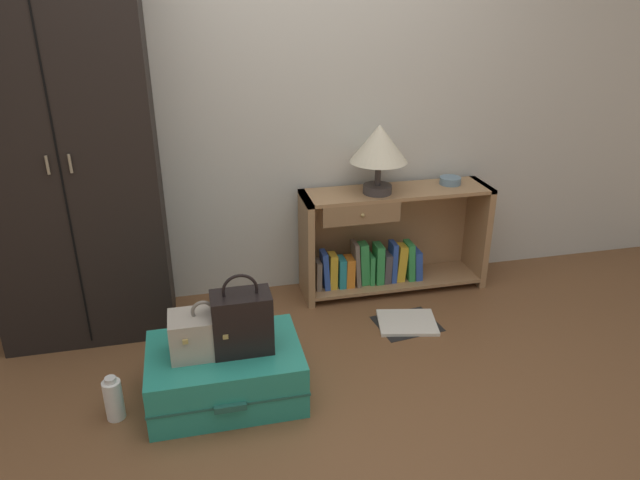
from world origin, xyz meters
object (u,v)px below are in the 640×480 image
object	(u,v)px
train_case	(205,333)
handbag	(242,321)
wardrobe	(67,151)
open_book_on_floor	(407,323)
bowl	(450,181)
bottle	(114,399)
bookshelf	(386,243)
suitcase_large	(226,373)
table_lamp	(379,146)

from	to	relation	value
train_case	handbag	size ratio (longest dim) A/B	0.81
wardrobe	open_book_on_floor	distance (m)	2.05
bowl	bottle	bearing A→B (deg)	-155.05
bookshelf	train_case	bearing A→B (deg)	-143.22
handbag	open_book_on_floor	distance (m)	1.14
wardrobe	suitcase_large	size ratio (longest dim) A/B	2.89
train_case	open_book_on_floor	xyz separation A→B (m)	(1.14, 0.41, -0.35)
suitcase_large	train_case	size ratio (longest dim) A/B	2.29
bowl	table_lamp	bearing A→B (deg)	-173.17
bowl	train_case	world-z (taller)	bowl
handbag	train_case	bearing A→B (deg)	173.54
table_lamp	handbag	world-z (taller)	table_lamp
bowl	train_case	bearing A→B (deg)	-150.47
bookshelf	table_lamp	xyz separation A→B (m)	(-0.09, -0.04, 0.63)
suitcase_large	bookshelf	bearing A→B (deg)	38.72
table_lamp	open_book_on_floor	xyz separation A→B (m)	(0.07, -0.42, -0.94)
bookshelf	train_case	size ratio (longest dim) A/B	3.73
bowl	handbag	world-z (taller)	bowl
bookshelf	table_lamp	size ratio (longest dim) A/B	2.85
open_book_on_floor	bottle	bearing A→B (deg)	-164.02
bowl	open_book_on_floor	world-z (taller)	bowl
bookshelf	train_case	distance (m)	1.45
table_lamp	bottle	bearing A→B (deg)	-149.94
bowl	train_case	size ratio (longest dim) A/B	0.42
suitcase_large	handbag	world-z (taller)	handbag
wardrobe	table_lamp	size ratio (longest dim) A/B	5.03
open_book_on_floor	suitcase_large	bearing A→B (deg)	-158.94
bookshelf	bowl	bearing A→B (deg)	2.61
suitcase_large	table_lamp	bearing A→B (deg)	39.77
open_book_on_floor	handbag	bearing A→B (deg)	-156.28
bookshelf	bottle	size ratio (longest dim) A/B	5.33
bookshelf	open_book_on_floor	xyz separation A→B (m)	(-0.02, -0.46, -0.30)
bowl	suitcase_large	world-z (taller)	bowl
bookshelf	open_book_on_floor	world-z (taller)	bookshelf
bookshelf	handbag	distance (m)	1.33
wardrobe	bookshelf	bearing A→B (deg)	2.54
suitcase_large	handbag	bearing A→B (deg)	-11.59
table_lamp	bookshelf	bearing A→B (deg)	24.60
bookshelf	bowl	size ratio (longest dim) A/B	8.87
suitcase_large	bottle	world-z (taller)	suitcase_large
table_lamp	train_case	distance (m)	1.47
table_lamp	handbag	bearing A→B (deg)	-136.92
wardrobe	handbag	size ratio (longest dim) A/B	5.32
handbag	bowl	bearing A→B (deg)	32.94
bookshelf	open_book_on_floor	bearing A→B (deg)	-92.22
open_book_on_floor	wardrobe	bearing A→B (deg)	167.64
bowl	handbag	xyz separation A→B (m)	(-1.39, -0.90, -0.27)
train_case	wardrobe	bearing A→B (deg)	126.93
bookshelf	bottle	world-z (taller)	bookshelf
suitcase_large	open_book_on_floor	distance (m)	1.15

